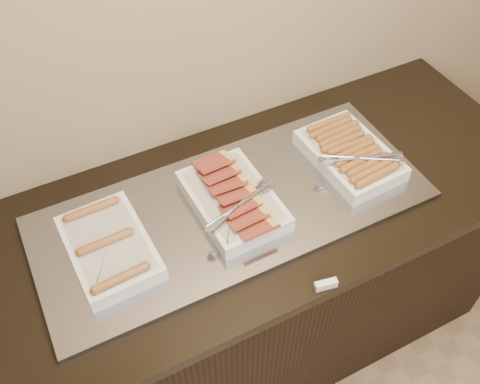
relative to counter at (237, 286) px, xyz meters
name	(u,v)px	position (x,y,z in m)	size (l,w,h in m)	color
counter	(237,286)	(0.00, 0.00, 0.00)	(2.06, 0.76, 0.90)	black
warming_tray	(233,208)	(-0.01, 0.00, 0.46)	(1.20, 0.50, 0.02)	#9699A4
dish_left	(109,247)	(-0.40, 0.00, 0.50)	(0.23, 0.33, 0.07)	silver
dish_center	(233,200)	(-0.01, 0.00, 0.50)	(0.27, 0.36, 0.09)	silver
dish_right	(351,154)	(0.41, 0.00, 0.50)	(0.27, 0.34, 0.08)	silver
label_holder	(326,285)	(0.09, -0.36, 0.46)	(0.06, 0.02, 0.03)	silver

